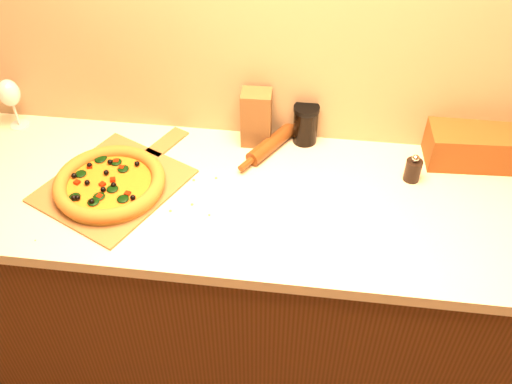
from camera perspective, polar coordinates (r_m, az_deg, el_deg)
name	(u,v)px	position (r m, az deg, el deg)	size (l,w,h in m)	color
cabinet	(275,289)	(2.14, 1.87, -9.72)	(2.80, 0.65, 0.86)	#43270E
countertop	(278,202)	(1.80, 2.19, -0.97)	(2.84, 0.68, 0.04)	beige
pizza_peel	(117,183)	(1.89, -13.75, 0.93)	(0.52, 0.60, 0.01)	brown
pizza	(110,183)	(1.85, -14.42, 0.85)	(0.35, 0.35, 0.05)	#B7832D
bottle_cap	(95,195)	(1.86, -15.78, -0.30)	(0.02, 0.02, 0.01)	black
pepper_grinder	(413,170)	(1.89, 15.42, 2.18)	(0.05, 0.05, 0.10)	black
rolling_pin	(274,141)	(1.97, 1.85, 5.10)	(0.21, 0.33, 0.05)	#5B2F0F
bread_bag	(497,147)	(2.04, 22.92, 4.14)	(0.45, 0.15, 0.12)	brown
wine_glass	(9,94)	(2.18, -23.44, 8.96)	(0.08, 0.08, 0.19)	silver
paper_bag	(256,118)	(1.94, 0.04, 7.43)	(0.10, 0.08, 0.20)	brown
dark_jar	(306,124)	(1.97, 4.98, 6.79)	(0.09, 0.09, 0.14)	black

